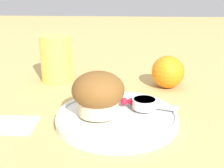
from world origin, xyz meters
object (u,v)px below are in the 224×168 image
Objects in this scene: butter_knife at (128,102)px; orange_fruit at (168,72)px; juice_glass at (57,59)px; muffin at (98,93)px.

butter_knife is 0.17m from orange_fruit.
juice_glass is (-0.26, 0.03, 0.02)m from orange_fruit.
juice_glass is at bearing 118.24° from muffin.
muffin is 0.49× the size of butter_knife.
juice_glass is at bearing 152.11° from butter_knife.
muffin reaches higher than butter_knife.
butter_knife is 1.65× the size of juice_glass.
butter_knife is at bearing 45.62° from muffin.
orange_fruit is (0.09, 0.14, 0.02)m from butter_knife.
butter_knife is at bearing -45.80° from juice_glass.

